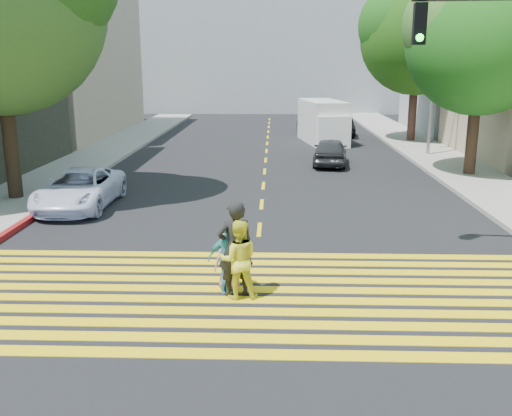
{
  "coord_description": "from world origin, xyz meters",
  "views": [
    {
      "loc": [
        0.4,
        -9.6,
        4.61
      ],
      "look_at": [
        0.0,
        3.0,
        1.4
      ],
      "focal_mm": 40.0,
      "sensor_mm": 36.0,
      "label": 1
    }
  ],
  "objects_px": {
    "dark_car_near": "(330,151)",
    "dark_car_parked": "(342,127)",
    "pedestrian_woman": "(238,259)",
    "silver_car": "(316,124)",
    "pedestrian_man": "(235,249)",
    "tree_right_far": "(419,31)",
    "white_sedan": "(80,189)",
    "white_van": "(324,123)",
    "tree_right_near": "(484,32)",
    "pedestrian_child": "(229,261)",
    "pedestrian_extra": "(229,258)"
  },
  "relations": [
    {
      "from": "white_sedan",
      "to": "silver_car",
      "type": "bearing_deg",
      "value": 65.93
    },
    {
      "from": "dark_car_parked",
      "to": "tree_right_near",
      "type": "bearing_deg",
      "value": -74.58
    },
    {
      "from": "pedestrian_child",
      "to": "white_van",
      "type": "relative_size",
      "value": 0.23
    },
    {
      "from": "dark_car_near",
      "to": "dark_car_parked",
      "type": "relative_size",
      "value": 1.02
    },
    {
      "from": "dark_car_near",
      "to": "dark_car_parked",
      "type": "xyz_separation_m",
      "value": [
        1.82,
        11.01,
        -0.03
      ]
    },
    {
      "from": "tree_right_far",
      "to": "pedestrian_child",
      "type": "bearing_deg",
      "value": -111.65
    },
    {
      "from": "tree_right_near",
      "to": "white_van",
      "type": "bearing_deg",
      "value": 117.02
    },
    {
      "from": "pedestrian_man",
      "to": "pedestrian_extra",
      "type": "relative_size",
      "value": 1.33
    },
    {
      "from": "tree_right_near",
      "to": "pedestrian_extra",
      "type": "height_order",
      "value": "tree_right_near"
    },
    {
      "from": "white_sedan",
      "to": "dark_car_near",
      "type": "height_order",
      "value": "dark_car_near"
    },
    {
      "from": "white_sedan",
      "to": "dark_car_parked",
      "type": "bearing_deg",
      "value": 61.17
    },
    {
      "from": "tree_right_near",
      "to": "pedestrian_man",
      "type": "bearing_deg",
      "value": -125.06
    },
    {
      "from": "silver_car",
      "to": "white_sedan",
      "type": "bearing_deg",
      "value": 56.38
    },
    {
      "from": "pedestrian_man",
      "to": "dark_car_near",
      "type": "height_order",
      "value": "pedestrian_man"
    },
    {
      "from": "pedestrian_woman",
      "to": "pedestrian_child",
      "type": "distance_m",
      "value": 0.55
    },
    {
      "from": "pedestrian_man",
      "to": "dark_car_parked",
      "type": "distance_m",
      "value": 27.0
    },
    {
      "from": "tree_right_far",
      "to": "pedestrian_woman",
      "type": "bearing_deg",
      "value": -110.78
    },
    {
      "from": "tree_right_far",
      "to": "pedestrian_woman",
      "type": "distance_m",
      "value": 25.84
    },
    {
      "from": "tree_right_far",
      "to": "pedestrian_woman",
      "type": "height_order",
      "value": "tree_right_far"
    },
    {
      "from": "pedestrian_extra",
      "to": "dark_car_near",
      "type": "relative_size",
      "value": 0.4
    },
    {
      "from": "pedestrian_man",
      "to": "pedestrian_woman",
      "type": "bearing_deg",
      "value": 103.73
    },
    {
      "from": "pedestrian_woman",
      "to": "pedestrian_extra",
      "type": "xyz_separation_m",
      "value": [
        -0.2,
        0.24,
        -0.07
      ]
    },
    {
      "from": "pedestrian_child",
      "to": "dark_car_parked",
      "type": "relative_size",
      "value": 0.34
    },
    {
      "from": "pedestrian_man",
      "to": "pedestrian_woman",
      "type": "relative_size",
      "value": 1.22
    },
    {
      "from": "pedestrian_woman",
      "to": "silver_car",
      "type": "height_order",
      "value": "pedestrian_woman"
    },
    {
      "from": "tree_right_far",
      "to": "dark_car_near",
      "type": "relative_size",
      "value": 2.53
    },
    {
      "from": "pedestrian_woman",
      "to": "silver_car",
      "type": "distance_m",
      "value": 27.73
    },
    {
      "from": "tree_right_far",
      "to": "silver_car",
      "type": "height_order",
      "value": "tree_right_far"
    },
    {
      "from": "tree_right_far",
      "to": "pedestrian_child",
      "type": "distance_m",
      "value": 25.55
    },
    {
      "from": "pedestrian_child",
      "to": "white_van",
      "type": "xyz_separation_m",
      "value": [
        3.86,
        22.81,
        0.55
      ]
    },
    {
      "from": "tree_right_far",
      "to": "silver_car",
      "type": "bearing_deg",
      "value": 144.26
    },
    {
      "from": "tree_right_near",
      "to": "white_van",
      "type": "xyz_separation_m",
      "value": [
        -5.28,
        10.35,
        -4.63
      ]
    },
    {
      "from": "silver_car",
      "to": "dark_car_parked",
      "type": "bearing_deg",
      "value": 142.12
    },
    {
      "from": "pedestrian_extra",
      "to": "dark_car_near",
      "type": "height_order",
      "value": "pedestrian_extra"
    },
    {
      "from": "white_van",
      "to": "pedestrian_extra",
      "type": "bearing_deg",
      "value": -109.13
    },
    {
      "from": "dark_car_parked",
      "to": "white_van",
      "type": "height_order",
      "value": "white_van"
    },
    {
      "from": "tree_right_near",
      "to": "pedestrian_extra",
      "type": "xyz_separation_m",
      "value": [
        -9.11,
        -12.68,
        -5.05
      ]
    },
    {
      "from": "white_sedan",
      "to": "dark_car_parked",
      "type": "xyz_separation_m",
      "value": [
        10.76,
        19.38,
        -0.02
      ]
    },
    {
      "from": "dark_car_near",
      "to": "white_sedan",
      "type": "bearing_deg",
      "value": 49.8
    },
    {
      "from": "pedestrian_man",
      "to": "pedestrian_woman",
      "type": "height_order",
      "value": "pedestrian_man"
    },
    {
      "from": "pedestrian_child",
      "to": "pedestrian_man",
      "type": "bearing_deg",
      "value": 95.69
    },
    {
      "from": "pedestrian_woman",
      "to": "pedestrian_child",
      "type": "bearing_deg",
      "value": -69.33
    },
    {
      "from": "pedestrian_child",
      "to": "pedestrian_extra",
      "type": "bearing_deg",
      "value": 77.76
    },
    {
      "from": "pedestrian_man",
      "to": "silver_car",
      "type": "height_order",
      "value": "pedestrian_man"
    },
    {
      "from": "tree_right_far",
      "to": "white_van",
      "type": "bearing_deg",
      "value": -176.59
    },
    {
      "from": "silver_car",
      "to": "dark_car_near",
      "type": "bearing_deg",
      "value": 79.72
    },
    {
      "from": "pedestrian_man",
      "to": "pedestrian_child",
      "type": "bearing_deg",
      "value": -77.28
    },
    {
      "from": "tree_right_far",
      "to": "pedestrian_woman",
      "type": "relative_size",
      "value": 5.82
    },
    {
      "from": "dark_car_near",
      "to": "tree_right_near",
      "type": "bearing_deg",
      "value": 161.07
    },
    {
      "from": "silver_car",
      "to": "pedestrian_woman",
      "type": "bearing_deg",
      "value": 73.41
    }
  ]
}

